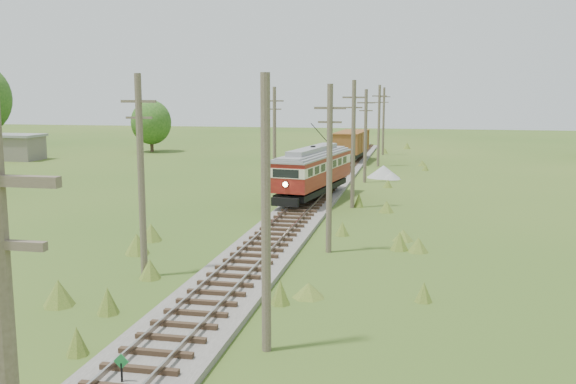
% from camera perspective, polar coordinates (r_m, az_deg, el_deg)
% --- Properties ---
extents(railbed_main, '(3.60, 96.00, 0.57)m').
position_cam_1_polar(railbed_main, '(49.28, 2.39, -0.44)').
color(railbed_main, '#605B54').
rests_on(railbed_main, ground).
extents(switch_marker, '(0.45, 0.06, 1.08)m').
position_cam_1_polar(switch_marker, '(18.98, -14.58, -14.97)').
color(switch_marker, black).
rests_on(switch_marker, ground).
extents(streetcar, '(4.53, 11.84, 5.35)m').
position_cam_1_polar(streetcar, '(48.04, 2.23, 2.12)').
color(streetcar, black).
rests_on(streetcar, ground).
extents(gondola, '(3.57, 9.25, 3.01)m').
position_cam_1_polar(gondola, '(75.70, 5.66, 4.34)').
color(gondola, black).
rests_on(gondola, ground).
extents(gravel_pile, '(3.27, 3.47, 1.19)m').
position_cam_1_polar(gravel_pile, '(62.10, 8.58, 1.76)').
color(gravel_pile, gray).
rests_on(gravel_pile, ground).
extents(utility_pole_r_1, '(0.30, 0.30, 8.80)m').
position_cam_1_polar(utility_pole_r_1, '(19.93, -1.98, -2.15)').
color(utility_pole_r_1, brown).
rests_on(utility_pole_r_1, ground).
extents(utility_pole_r_2, '(1.60, 0.30, 8.60)m').
position_cam_1_polar(utility_pole_r_2, '(32.53, 3.70, 2.21)').
color(utility_pole_r_2, brown).
rests_on(utility_pole_r_2, ground).
extents(utility_pole_r_3, '(1.60, 0.30, 9.00)m').
position_cam_1_polar(utility_pole_r_3, '(45.38, 5.82, 4.36)').
color(utility_pole_r_3, brown).
rests_on(utility_pole_r_3, ground).
extents(utility_pole_r_4, '(1.60, 0.30, 8.40)m').
position_cam_1_polar(utility_pole_r_4, '(58.33, 6.90, 5.06)').
color(utility_pole_r_4, brown).
rests_on(utility_pole_r_4, ground).
extents(utility_pole_r_5, '(1.60, 0.30, 8.90)m').
position_cam_1_polar(utility_pole_r_5, '(71.23, 8.08, 5.94)').
color(utility_pole_r_5, brown).
rests_on(utility_pole_r_5, ground).
extents(utility_pole_r_6, '(1.60, 0.30, 8.70)m').
position_cam_1_polar(utility_pole_r_6, '(84.21, 8.49, 6.31)').
color(utility_pole_r_6, brown).
rests_on(utility_pole_r_6, ground).
extents(utility_pole_l_a, '(1.60, 0.30, 9.00)m').
position_cam_1_polar(utility_pole_l_a, '(28.82, -12.93, 1.54)').
color(utility_pole_l_a, brown).
rests_on(utility_pole_l_a, ground).
extents(utility_pole_l_b, '(1.60, 0.30, 8.60)m').
position_cam_1_polar(utility_pole_l_b, '(55.50, -1.21, 5.03)').
color(utility_pole_l_b, brown).
rests_on(utility_pole_l_b, ground).
extents(tree_mid_a, '(5.46, 5.46, 7.03)m').
position_cam_1_polar(tree_mid_a, '(89.53, -12.07, 6.07)').
color(tree_mid_a, '#38281C').
rests_on(tree_mid_a, ground).
extents(shed, '(6.40, 4.40, 3.10)m').
position_cam_1_polar(shed, '(84.14, -23.12, 3.71)').
color(shed, slate).
rests_on(shed, ground).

